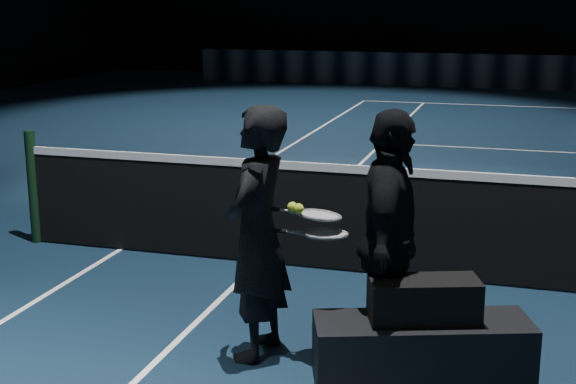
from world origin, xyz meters
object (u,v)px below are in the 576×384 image
(player_a, at_px, (257,234))
(racket_lower, at_px, (326,234))
(player_b, at_px, (389,242))
(racket_bag, at_px, (424,300))
(racket_upper, at_px, (319,215))
(tennis_balls, at_px, (296,205))
(player_bench, at_px, (422,350))

(player_a, height_order, racket_lower, player_a)
(player_b, bearing_deg, racket_bag, -124.08)
(racket_lower, bearing_deg, racket_upper, 141.34)
(racket_bag, height_order, racket_upper, racket_upper)
(racket_lower, relative_size, tennis_balls, 5.67)
(racket_lower, xyz_separation_m, racket_upper, (-0.05, 0.04, 0.11))
(player_bench, bearing_deg, racket_lower, 151.46)
(player_b, height_order, racket_lower, player_b)
(racket_bag, height_order, tennis_balls, tennis_balls)
(player_bench, height_order, tennis_balls, tennis_balls)
(racket_bag, height_order, racket_lower, racket_lower)
(racket_bag, xyz_separation_m, player_a, (-1.10, 0.08, 0.31))
(player_a, height_order, player_b, same)
(racket_lower, bearing_deg, player_bench, -13.86)
(racket_upper, bearing_deg, tennis_balls, -170.43)
(racket_bag, xyz_separation_m, racket_lower, (-0.65, 0.11, 0.33))
(player_a, bearing_deg, player_bench, 90.84)
(player_bench, xyz_separation_m, racket_bag, (0.00, 0.00, 0.33))
(player_bench, distance_m, player_a, 1.27)
(player_bench, bearing_deg, racket_bag, 0.00)
(player_bench, bearing_deg, player_b, 131.74)
(player_b, xyz_separation_m, tennis_balls, (-0.59, -0.04, 0.21))
(racket_bag, distance_m, player_a, 1.14)
(player_b, height_order, racket_upper, player_b)
(racket_lower, distance_m, tennis_balls, 0.26)
(player_bench, distance_m, racket_upper, 1.05)
(racket_lower, xyz_separation_m, tennis_balls, (-0.19, -0.01, 0.18))
(player_a, relative_size, player_b, 1.00)
(player_a, bearing_deg, racket_lower, 99.07)
(player_bench, bearing_deg, player_a, 157.10)
(player_b, bearing_deg, player_bench, -124.08)
(player_b, distance_m, racket_upper, 0.47)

